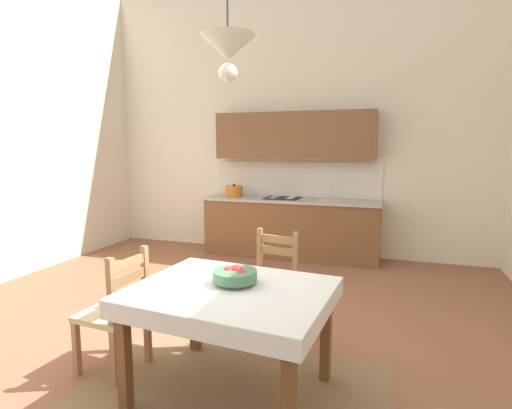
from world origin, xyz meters
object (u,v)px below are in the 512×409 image
at_px(dining_chair_kitchen_side, 271,287).
at_px(fruit_bowl, 235,275).
at_px(kitchen_cabinetry, 291,201).
at_px(dining_chair_tv_side, 116,313).
at_px(dining_table, 231,306).
at_px(pendant_lamp, 228,49).

distance_m(dining_chair_kitchen_side, fruit_bowl, 0.93).
xyz_separation_m(kitchen_cabinetry, dining_chair_tv_side, (-0.50, -3.53, -0.41)).
height_order(dining_chair_kitchen_side, fruit_bowl, dining_chair_kitchen_side).
bearing_deg(dining_table, fruit_bowl, 91.19).
bearing_deg(dining_table, dining_chair_kitchen_side, 89.77).
bearing_deg(dining_chair_kitchen_side, fruit_bowl, -90.37).
bearing_deg(kitchen_cabinetry, fruit_bowl, -82.96).
xyz_separation_m(dining_table, dining_chair_kitchen_side, (0.00, 0.93, -0.18)).
distance_m(dining_chair_tv_side, fruit_bowl, 1.01).
bearing_deg(fruit_bowl, dining_chair_kitchen_side, 89.63).
bearing_deg(dining_chair_tv_side, dining_table, -0.98).
bearing_deg(kitchen_cabinetry, dining_chair_kitchen_side, -80.60).
xyz_separation_m(dining_table, dining_chair_tv_side, (-0.93, 0.02, -0.18)).
bearing_deg(dining_table, pendant_lamp, -69.96).
bearing_deg(pendant_lamp, dining_table, 110.04).
distance_m(kitchen_cabinetry, fruit_bowl, 3.49).
xyz_separation_m(fruit_bowl, pendant_lamp, (0.05, -0.20, 1.41)).
distance_m(kitchen_cabinetry, dining_chair_tv_side, 3.59).
bearing_deg(pendant_lamp, dining_chair_tv_side, 172.02).
bearing_deg(pendant_lamp, dining_chair_kitchen_side, 92.21).
relative_size(fruit_bowl, pendant_lamp, 0.37).
xyz_separation_m(kitchen_cabinetry, dining_chair_kitchen_side, (0.43, -2.62, -0.41)).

